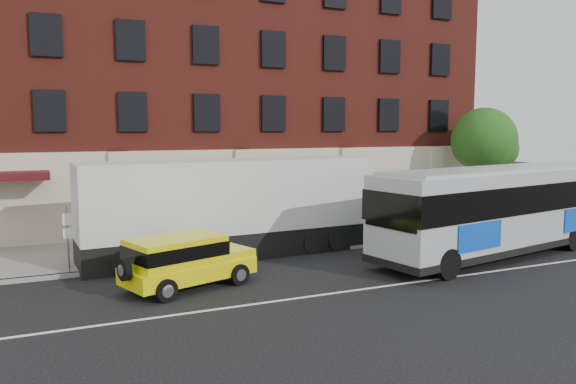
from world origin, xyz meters
name	(u,v)px	position (x,y,z in m)	size (l,w,h in m)	color
ground	(369,294)	(0.00, 0.00, 0.00)	(120.00, 120.00, 0.00)	black
sidewalk	(263,240)	(0.00, 9.00, 0.07)	(60.00, 6.00, 0.15)	gray
kerb	(290,253)	(0.00, 6.00, 0.07)	(60.00, 0.25, 0.15)	gray
lane_line	(361,289)	(0.00, 0.50, 0.01)	(60.00, 0.12, 0.01)	silver
building	(212,87)	(-0.01, 16.92, 7.58)	(30.00, 12.10, 15.00)	maroon
sign_pole	(68,236)	(-8.50, 6.15, 1.45)	(0.30, 0.20, 2.50)	slate
street_tree	(485,143)	(13.54, 9.48, 4.41)	(3.60, 3.60, 6.20)	#312218
city_bus	(505,207)	(8.10, 2.47, 2.00)	(13.50, 5.19, 3.62)	#A3A7AC
yellow_suv	(184,259)	(-5.17, 2.98, 0.99)	(4.64, 3.01, 1.73)	yellow
shipping_container	(230,209)	(-2.32, 6.80, 1.94)	(11.89, 3.02, 3.93)	black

